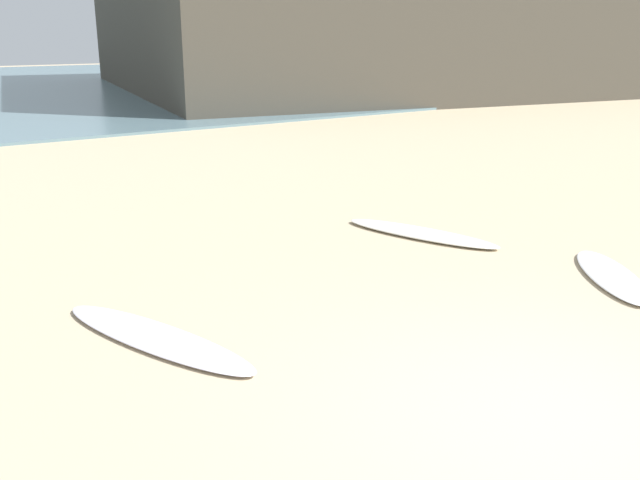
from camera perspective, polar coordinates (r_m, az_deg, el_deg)
ground_plane at (r=5.73m, az=19.60°, el=-14.06°), size 120.00×120.00×0.00m
coastal_headland at (r=38.48m, az=7.20°, el=18.64°), size 32.36×26.90×8.42m
surfboard_0 at (r=10.16m, az=8.16°, el=0.56°), size 1.27×2.47×0.09m
surfboard_2 at (r=6.91m, az=-13.21°, el=-7.69°), size 1.31×2.58×0.08m
surfboard_3 at (r=9.04m, az=22.57°, el=-2.68°), size 1.62×1.89×0.08m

